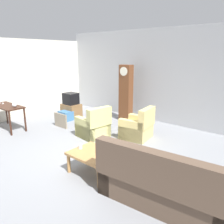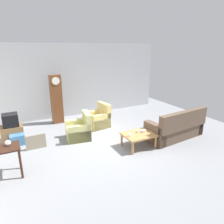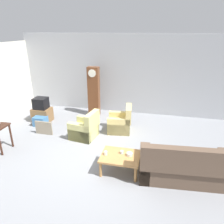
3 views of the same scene
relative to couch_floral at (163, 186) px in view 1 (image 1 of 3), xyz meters
name	(u,v)px [view 1 (image 1 of 3)]	position (x,y,z in m)	size (l,w,h in m)	color
ground_plane	(86,154)	(-2.32, 0.51, -0.35)	(10.40, 10.40, 0.00)	gray
garage_door_wall	(160,76)	(-2.32, 4.11, 1.25)	(8.40, 0.16, 3.20)	#ADAFB5
pegboard_wall_left	(11,80)	(-6.52, 0.91, 1.09)	(0.12, 6.40, 2.88)	silver
couch_floral	(163,186)	(0.00, 0.00, 0.00)	(2.17, 1.06, 1.04)	brown
armchair_olive_near	(94,127)	(-2.98, 1.47, -0.05)	(0.89, 0.87, 0.92)	#CCC67A
armchair_olive_far	(138,128)	(-1.94, 2.20, -0.05)	(0.88, 0.86, 0.92)	#DAC276
coffee_table_wood	(94,156)	(-1.54, 0.02, 0.03)	(0.96, 0.76, 0.45)	#B27F47
console_table_dark	(7,109)	(-5.56, 0.20, 0.32)	(1.30, 0.56, 0.78)	#381E14
grandfather_clock	(126,93)	(-3.27, 3.40, 0.65)	(0.44, 0.30, 1.99)	brown
tv_stand_cabinet	(71,111)	(-5.04, 2.35, -0.09)	(0.68, 0.52, 0.53)	brown
tv_crt	(71,99)	(-5.04, 2.35, 0.38)	(0.48, 0.44, 0.42)	black
framed_picture_leaning	(61,120)	(-4.43, 1.38, -0.12)	(0.60, 0.05, 0.46)	gray
storage_box_blue	(66,116)	(-4.93, 1.99, -0.18)	(0.45, 0.39, 0.34)	teal
glass_dome_cloche	(14,105)	(-5.16, 0.25, 0.50)	(0.14, 0.14, 0.14)	silver
cup_white_porcelain	(80,147)	(-1.90, -0.03, 0.14)	(0.08, 0.08, 0.09)	white
cup_blue_rimmed	(98,150)	(-1.52, 0.11, 0.13)	(0.08, 0.08, 0.08)	silver
bowl_white_stacked	(104,153)	(-1.32, 0.07, 0.13)	(0.15, 0.15, 0.07)	white
wine_glass_mid	(2,100)	(-5.88, 0.23, 0.56)	(0.07, 0.07, 0.20)	silver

